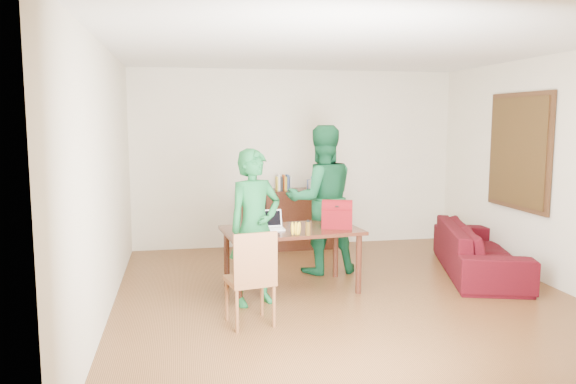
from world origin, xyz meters
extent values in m
cube|color=#412710|center=(0.00, 0.00, -0.05)|extent=(5.00, 5.50, 0.10)
cube|color=white|center=(0.00, 0.00, 2.75)|extent=(5.00, 5.50, 0.10)
cube|color=beige|center=(0.00, 2.80, 1.35)|extent=(5.00, 0.10, 2.70)
cube|color=beige|center=(0.00, -2.80, 1.35)|extent=(5.00, 0.10, 2.70)
cube|color=beige|center=(-2.55, 0.00, 1.35)|extent=(0.10, 5.50, 2.70)
cube|color=beige|center=(2.55, 0.00, 1.35)|extent=(0.10, 5.50, 2.70)
cube|color=#3F2614|center=(2.46, 0.70, 1.55)|extent=(0.04, 1.28, 1.48)
cube|color=#492A15|center=(2.43, 0.70, 1.55)|extent=(0.01, 1.18, 1.36)
cube|color=black|center=(-0.20, 2.51, 0.45)|extent=(1.40, 0.45, 0.90)
cube|color=black|center=(-0.70, 2.51, 0.97)|extent=(0.20, 0.14, 0.14)
cube|color=#A7A8B0|center=(0.25, 2.51, 0.97)|extent=(0.24, 0.22, 0.14)
ellipsoid|color=#1B48B3|center=(0.25, 2.51, 1.08)|extent=(0.14, 0.14, 0.07)
cube|color=black|center=(-0.54, 0.43, 0.70)|extent=(1.61, 1.02, 0.04)
cylinder|color=black|center=(-1.18, 0.01, 0.34)|extent=(0.07, 0.07, 0.68)
cylinder|color=black|center=(0.18, 0.16, 0.34)|extent=(0.07, 0.07, 0.68)
cylinder|color=black|center=(-1.25, 0.71, 0.34)|extent=(0.07, 0.07, 0.68)
cylinder|color=black|center=(0.11, 0.85, 0.34)|extent=(0.07, 0.07, 0.68)
cube|color=brown|center=(-1.14, -0.56, 0.43)|extent=(0.49, 0.47, 0.05)
cube|color=brown|center=(-1.10, -0.74, 0.69)|extent=(0.42, 0.11, 0.48)
imported|color=#135728|center=(-1.01, 0.03, 0.83)|extent=(0.71, 0.59, 1.65)
imported|color=#12512D|center=(-0.01, 1.12, 0.94)|extent=(0.95, 0.76, 1.88)
cube|color=white|center=(-0.78, 0.41, 0.73)|extent=(0.30, 0.21, 0.02)
cube|color=black|center=(-0.78, 0.41, 0.83)|extent=(0.30, 0.08, 0.19)
cylinder|color=#523912|center=(-0.43, 0.03, 0.80)|extent=(0.07, 0.07, 0.17)
cube|color=maroon|center=(-0.01, 0.37, 0.84)|extent=(0.39, 0.30, 0.25)
imported|color=#330607|center=(1.95, 0.67, 0.31)|extent=(1.42, 2.27, 0.62)
camera|label=1|loc=(-1.76, -5.73, 1.95)|focal=35.00mm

